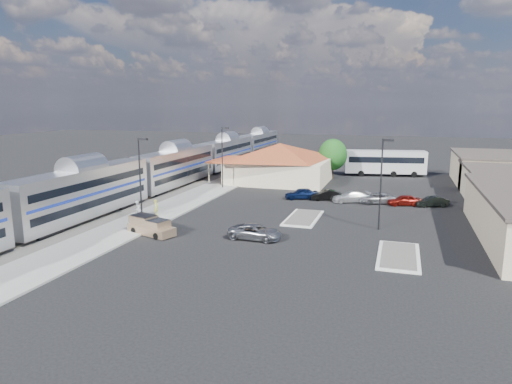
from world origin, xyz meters
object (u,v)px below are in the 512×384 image
(station_depot, at_px, (279,163))
(coach_bus, at_px, (385,161))
(pickup_truck, at_px, (151,226))
(suv, at_px, (255,232))

(station_depot, distance_m, coach_bus, 19.77)
(pickup_truck, relative_size, suv, 1.05)
(station_depot, relative_size, coach_bus, 1.32)
(coach_bus, bearing_deg, station_depot, 117.31)
(station_depot, distance_m, pickup_truck, 32.75)
(pickup_truck, height_order, coach_bus, coach_bus)
(pickup_truck, distance_m, coach_bus, 48.61)
(station_depot, height_order, pickup_truck, station_depot)
(pickup_truck, relative_size, coach_bus, 0.38)
(station_depot, relative_size, pickup_truck, 3.49)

